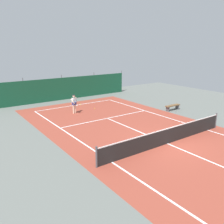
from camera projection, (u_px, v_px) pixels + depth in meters
ground_plane at (167, 144)px, 14.38m from camera, size 36.00×36.00×0.00m
court_surface at (167, 144)px, 14.38m from camera, size 11.02×26.60×0.01m
tennis_net at (168, 136)px, 14.24m from camera, size 10.12×0.10×1.10m
back_fence at (61, 93)px, 26.33m from camera, size 16.30×0.98×2.70m
tennis_player at (74, 103)px, 20.58m from camera, size 0.59×0.82×1.64m
tennis_ball_near_player at (184, 125)px, 17.74m from camera, size 0.07×0.07×0.07m
tennis_ball_midcourt at (95, 108)px, 22.41m from camera, size 0.07×0.07×0.07m
tennis_ball_by_sideline at (80, 104)px, 23.98m from camera, size 0.07×0.07×0.07m
parked_car at (41, 90)px, 27.26m from camera, size 2.12×4.26×1.68m
courtside_bench at (173, 106)px, 21.77m from camera, size 1.60×0.40×0.49m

